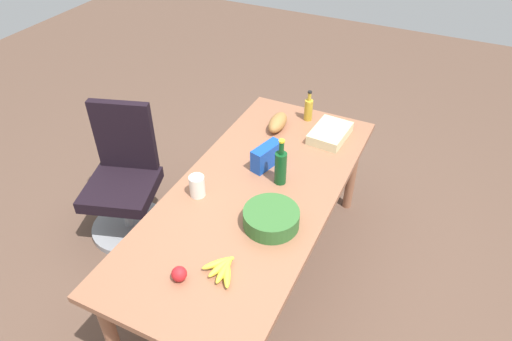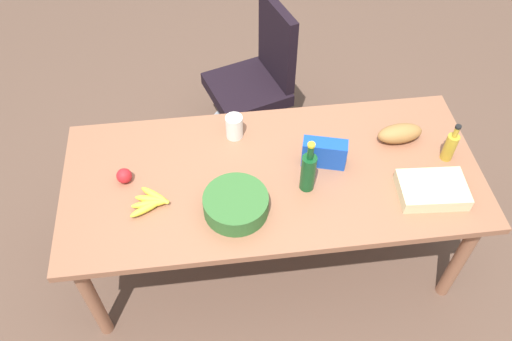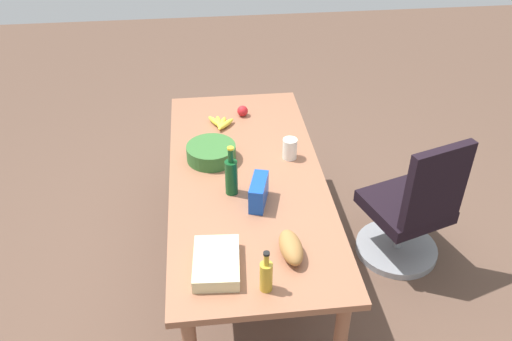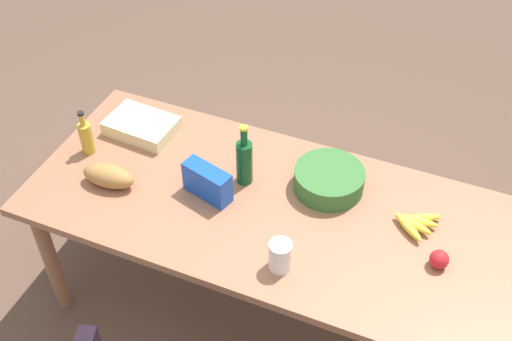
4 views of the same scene
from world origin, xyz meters
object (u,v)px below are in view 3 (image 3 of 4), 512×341
Objects in this scene: office_chair at (410,216)px; salad_bowl at (211,152)px; apple_red at (243,111)px; banana_bunch at (220,123)px; conference_table at (247,186)px; wine_bottle at (231,176)px; chip_bag_blue at (259,192)px; mayo_jar at (290,149)px; bread_loaf at (291,247)px; dressing_bottle at (266,275)px; sheet_cake at (216,263)px.

office_chair is 1.36m from salad_bowl.
banana_bunch is at bearing 127.95° from apple_red.
conference_table is at bearing -135.34° from salad_bowl.
banana_bunch is (0.75, 0.02, -0.09)m from wine_bottle.
office_chair is at bearing -77.45° from chip_bag_blue.
office_chair is 0.92m from mayo_jar.
chip_bag_blue is 0.92× the size of bread_loaf.
mayo_jar is at bearing -15.25° from dressing_bottle.
chip_bag_blue reaches higher than sheet_cake.
chip_bag_blue is at bearing -28.65° from sheet_cake.
salad_bowl reaches higher than conference_table.
apple_red is (0.53, -0.25, -0.01)m from salad_bowl.
office_chair is 1.41m from banana_bunch.
mayo_jar is (-0.04, -0.49, 0.02)m from salad_bowl.
conference_table is at bearing -168.65° from banana_bunch.
mayo_jar is at bearing -156.75° from apple_red.
sheet_cake is (-0.94, 0.02, -0.01)m from salad_bowl.
salad_bowl is 1.28× the size of bread_loaf.
dressing_bottle is at bearing 164.75° from mayo_jar.
chip_bag_blue reaches higher than banana_bunch.
apple_red is at bearing -9.33° from wine_bottle.
mayo_jar is 0.56× the size of bread_loaf.
wine_bottle is at bearing 95.74° from office_chair.
salad_bowl is (0.24, 1.27, 0.43)m from office_chair.
office_chair is 1.35m from apple_red.
dressing_bottle is 0.72× the size of sheet_cake.
sheet_cake is at bearing 54.13° from dressing_bottle.
sheet_cake is at bearing 175.79° from banana_bunch.
salad_bowl reaches higher than sheet_cake.
banana_bunch is at bearing 11.35° from conference_table.
office_chair is 1.28m from wine_bottle.
wine_bottle reaches higher than mayo_jar.
salad_bowl is at bearing -1.12° from sheet_cake.
mayo_jar reaches higher than conference_table.
office_chair reaches higher than banana_bunch.
conference_table is 6.54× the size of sheet_cake.
sheet_cake is at bearing 118.75° from office_chair.
dressing_bottle is 0.27m from sheet_cake.
chip_bag_blue is 0.55m from sheet_cake.
chip_bag_blue is (-0.23, 1.03, 0.46)m from office_chair.
mayo_jar reaches higher than banana_bunch.
office_chair is 4.30× the size of dressing_bottle.
bread_loaf is (-0.43, -0.11, -0.02)m from chip_bag_blue.
apple_red is (0.77, 1.02, 0.42)m from office_chair.
banana_bunch is at bearing 1.50° from wine_bottle.
conference_table is 9.51× the size of chip_bag_blue.
office_chair is at bearing -54.40° from bread_loaf.
sheet_cake is (-0.59, 0.12, -0.08)m from wine_bottle.
bread_loaf is (-0.69, -0.15, 0.13)m from conference_table.
sheet_cake is at bearing 169.84° from apple_red.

